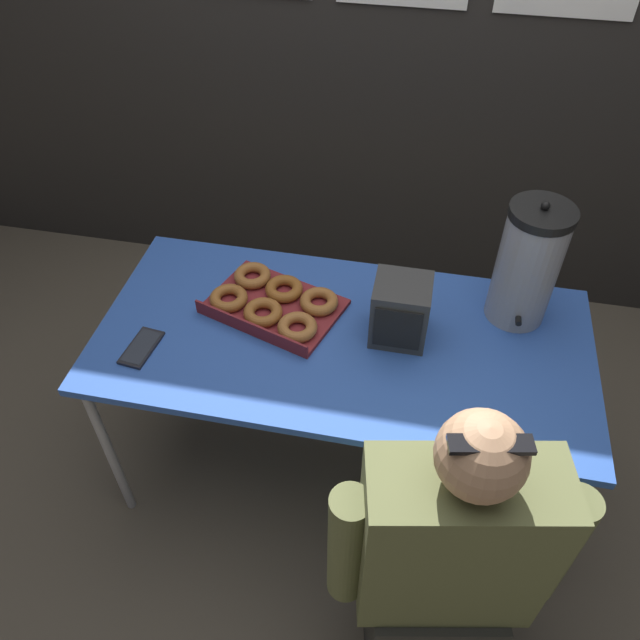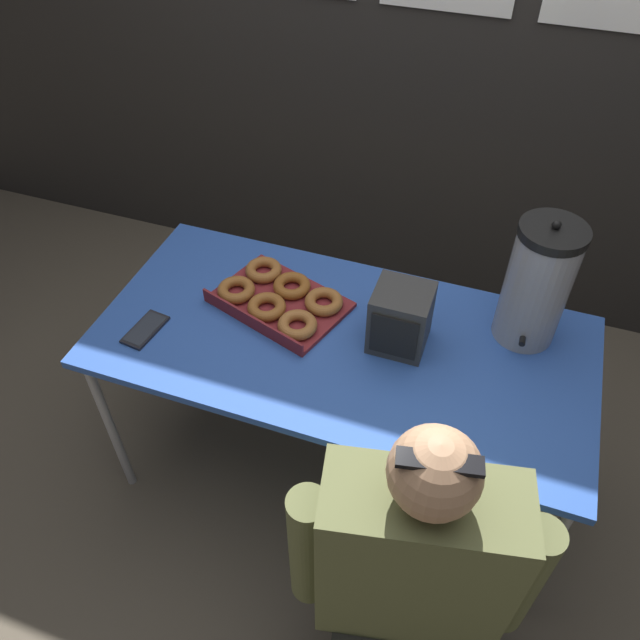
% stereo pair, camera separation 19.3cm
% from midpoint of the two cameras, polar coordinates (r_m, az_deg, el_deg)
% --- Properties ---
extents(ground_plane, '(12.00, 12.00, 0.00)m').
position_cam_midpoint_polar(ground_plane, '(2.54, 3.84, -13.29)').
color(ground_plane, brown).
extents(back_wall, '(6.00, 0.11, 2.46)m').
position_cam_midpoint_polar(back_wall, '(2.73, 13.36, 24.00)').
color(back_wall, '#282623').
rests_on(back_wall, ground).
extents(folding_table, '(1.56, 0.75, 0.73)m').
position_cam_midpoint_polar(folding_table, '(2.00, 4.77, -2.75)').
color(folding_table, '#2D56B2').
rests_on(folding_table, ground).
extents(donut_box, '(0.49, 0.40, 0.05)m').
position_cam_midpoint_polar(donut_box, '(2.05, -1.08, 1.84)').
color(donut_box, maroon).
rests_on(donut_box, folding_table).
extents(coffee_urn, '(0.19, 0.22, 0.43)m').
position_cam_midpoint_polar(coffee_urn, '(1.98, 21.93, 2.93)').
color(coffee_urn, '#939399').
rests_on(coffee_urn, folding_table).
extents(cell_phone, '(0.10, 0.17, 0.01)m').
position_cam_midpoint_polar(cell_phone, '(2.03, -13.10, -0.99)').
color(cell_phone, black).
rests_on(cell_phone, folding_table).
extents(space_heater, '(0.17, 0.17, 0.21)m').
position_cam_midpoint_polar(space_heater, '(1.90, 10.27, 0.00)').
color(space_heater, '#333333').
rests_on(space_heater, folding_table).
extents(person_seated, '(0.60, 0.31, 1.18)m').
position_cam_midpoint_polar(person_seated, '(1.76, 11.43, -22.81)').
color(person_seated, '#33332D').
rests_on(person_seated, ground).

